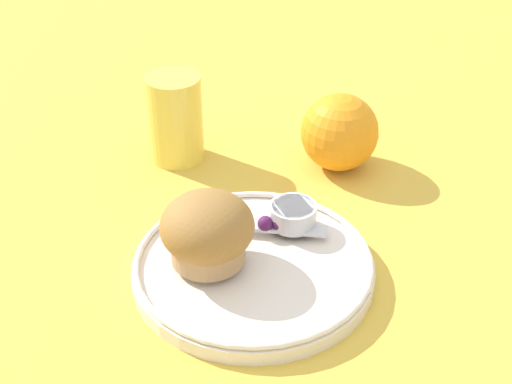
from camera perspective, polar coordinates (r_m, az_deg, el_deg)
ground_plane at (r=0.65m, az=0.84°, el=-6.62°), size 3.00×3.00×0.00m
plate at (r=0.64m, az=-0.23°, el=-5.78°), size 0.22×0.22×0.02m
muffin at (r=0.61m, az=-3.92°, el=-3.24°), size 0.08×0.08×0.06m
cream_ramekin at (r=0.67m, az=2.97°, el=-1.73°), size 0.04×0.04×0.02m
berry_pair at (r=0.66m, az=1.32°, el=-2.53°), size 0.03×0.01×0.01m
butter_knife at (r=0.67m, az=-0.87°, el=-2.63°), size 0.15×0.04×0.00m
orange_fruit at (r=0.78m, az=6.69°, el=4.77°), size 0.08×0.08×0.08m
juice_glass at (r=0.79m, az=-6.47°, el=5.87°), size 0.06×0.06×0.10m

